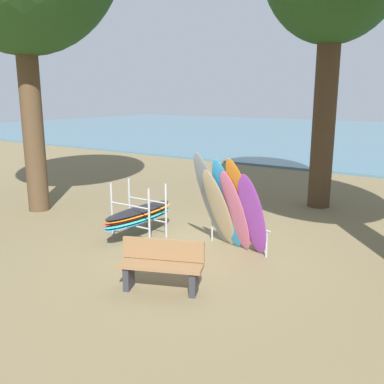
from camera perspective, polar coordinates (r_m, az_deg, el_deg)
name	(u,v)px	position (r m, az deg, el deg)	size (l,w,h in m)	color
ground_plane	(200,251)	(9.02, 1.05, -7.89)	(80.00, 80.00, 0.00)	brown
leaning_board_pile	(231,208)	(8.67, 5.24, -2.16)	(1.65, 1.17, 2.10)	gray
board_storage_rack	(139,215)	(9.83, -7.12, -3.01)	(1.15, 2.12, 1.25)	#9EA0A5
park_bench	(161,264)	(7.18, -4.11, -9.63)	(1.45, 0.90, 0.85)	#2D2D33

